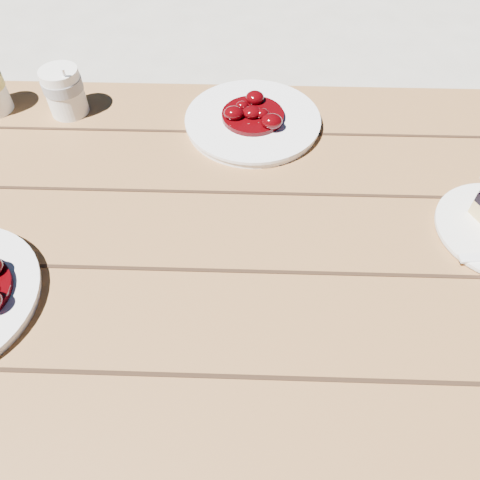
{
  "coord_description": "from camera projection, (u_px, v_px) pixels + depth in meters",
  "views": [
    {
      "loc": [
        0.17,
        -0.47,
        1.3
      ],
      "look_at": [
        0.16,
        -0.07,
        0.81
      ],
      "focal_mm": 35.0,
      "sensor_mm": 36.0,
      "label": 1
    }
  ],
  "objects": [
    {
      "name": "ground",
      "position": [
        184.0,
        401.0,
        1.31
      ],
      "size": [
        60.0,
        60.0,
        0.0
      ],
      "primitive_type": "plane",
      "color": "#B0AB9F",
      "rests_on": "ground"
    },
    {
      "name": "picnic_table",
      "position": [
        154.0,
        284.0,
        0.86
      ],
      "size": [
        2.0,
        1.55,
        0.75
      ],
      "color": "brown",
      "rests_on": "ground"
    },
    {
      "name": "coffee_cup",
      "position": [
        64.0,
        92.0,
        0.89
      ],
      "size": [
        0.07,
        0.07,
        0.09
      ],
      "primitive_type": "cylinder",
      "color": "white",
      "rests_on": "picnic_table"
    },
    {
      "name": "second_plate",
      "position": [
        253.0,
        121.0,
        0.89
      ],
      "size": [
        0.25,
        0.25,
        0.02
      ],
      "primitive_type": "cylinder",
      "color": "white",
      "rests_on": "picnic_table"
    },
    {
      "name": "second_stew",
      "position": [
        253.0,
        108.0,
        0.87
      ],
      "size": [
        0.12,
        0.12,
        0.04
      ],
      "primitive_type": null,
      "color": "#430205",
      "rests_on": "second_plate"
    }
  ]
}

